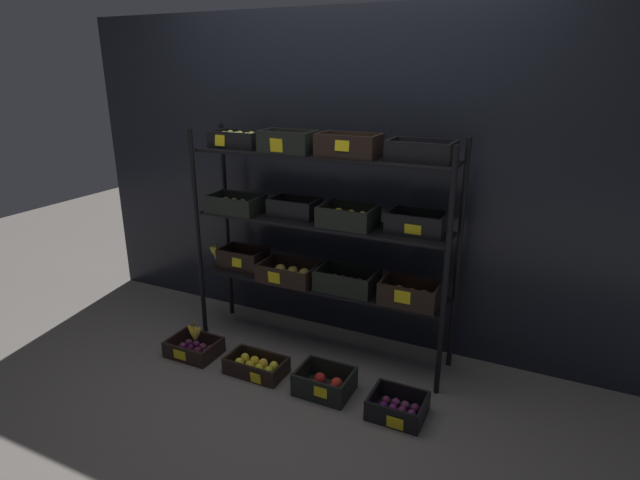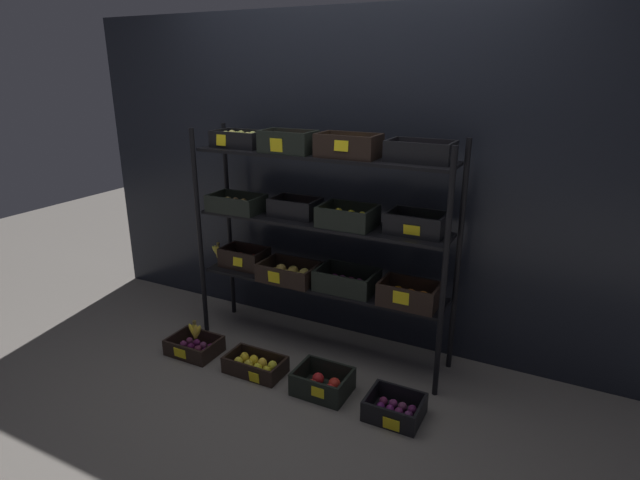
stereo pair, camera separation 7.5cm
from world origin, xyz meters
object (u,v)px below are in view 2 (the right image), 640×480
at_px(crate_ground_apple_red, 323,384).
at_px(crate_ground_right_plum, 394,410).
at_px(crate_ground_lemon, 255,366).
at_px(banana_bunch_loose, 195,331).
at_px(display_rack, 320,220).
at_px(crate_ground_plum, 194,347).

distance_m(crate_ground_apple_red, crate_ground_right_plum, 0.45).
distance_m(crate_ground_lemon, banana_bunch_loose, 0.49).
bearing_deg(display_rack, crate_ground_right_plum, -33.75).
relative_size(crate_ground_plum, crate_ground_apple_red, 1.03).
bearing_deg(banana_bunch_loose, display_rack, 32.42).
bearing_deg(crate_ground_lemon, crate_ground_plum, 179.43).
relative_size(display_rack, banana_bunch_loose, 13.35).
relative_size(crate_ground_lemon, crate_ground_apple_red, 1.16).
xyz_separation_m(display_rack, crate_ground_plum, (-0.72, -0.44, -0.87)).
bearing_deg(crate_ground_apple_red, crate_ground_lemon, -179.08).
relative_size(crate_ground_apple_red, banana_bunch_loose, 2.36).
relative_size(crate_ground_lemon, banana_bunch_loose, 2.74).
relative_size(display_rack, crate_ground_right_plum, 6.00).
bearing_deg(crate_ground_right_plum, crate_ground_apple_red, 177.12).
xyz_separation_m(crate_ground_lemon, crate_ground_apple_red, (0.47, 0.01, 0.01)).
xyz_separation_m(crate_ground_right_plum, banana_bunch_loose, (-1.39, 0.02, 0.12)).
height_order(crate_ground_plum, crate_ground_apple_red, crate_ground_apple_red).
bearing_deg(crate_ground_plum, display_rack, 31.70).
relative_size(crate_ground_plum, crate_ground_lemon, 0.89).
distance_m(display_rack, crate_ground_right_plum, 1.20).
bearing_deg(crate_ground_lemon, crate_ground_apple_red, 0.92).
bearing_deg(crate_ground_apple_red, crate_ground_plum, -179.85).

